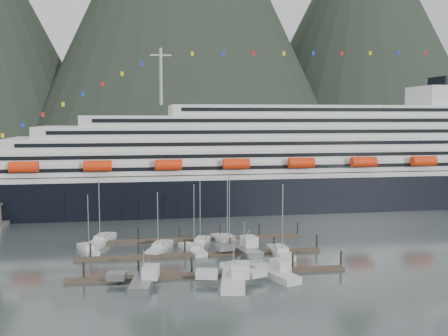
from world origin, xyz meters
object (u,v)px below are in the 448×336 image
(sailboat_e, at_px, (102,241))
(sailboat_g, at_px, (227,241))
(trawler_a, at_px, (143,279))
(sailboat_b, at_px, (192,250))
(sailboat_c, at_px, (160,248))
(cruise_ship, at_px, (296,166))
(sailboat_a, at_px, (88,250))
(sailboat_d, at_px, (226,241))
(trawler_b, at_px, (233,278))
(trawler_d, at_px, (275,273))
(sailboat_f, at_px, (201,243))
(sailboat_h, at_px, (281,253))
(trawler_e, at_px, (244,249))

(sailboat_e, relative_size, sailboat_g, 1.05)
(sailboat_e, relative_size, trawler_a, 1.31)
(sailboat_b, distance_m, sailboat_c, 6.82)
(cruise_ship, xyz_separation_m, sailboat_a, (-57.02, -45.40, -11.63))
(cruise_ship, relative_size, sailboat_d, 14.84)
(trawler_a, relative_size, trawler_b, 1.00)
(sailboat_a, xyz_separation_m, trawler_d, (32.68, -22.30, 0.41))
(sailboat_f, bearing_deg, trawler_b, -159.17)
(sailboat_c, bearing_deg, trawler_b, -135.57)
(sailboat_h, bearing_deg, sailboat_g, 35.34)
(sailboat_b, bearing_deg, sailboat_h, -123.46)
(sailboat_a, relative_size, trawler_a, 1.02)
(sailboat_f, distance_m, trawler_e, 10.90)
(trawler_d, bearing_deg, sailboat_d, -13.05)
(sailboat_f, height_order, trawler_a, sailboat_f)
(sailboat_a, xyz_separation_m, sailboat_d, (28.69, 2.90, 0.00))
(trawler_b, bearing_deg, trawler_a, 92.74)
(cruise_ship, xyz_separation_m, sailboat_g, (-28.20, -42.38, -11.61))
(sailboat_c, distance_m, trawler_b, 25.82)
(trawler_d, bearing_deg, sailboat_e, 23.60)
(sailboat_g, distance_m, trawler_a, 31.20)
(sailboat_c, xyz_separation_m, sailboat_g, (14.57, 4.09, 0.01))
(sailboat_e, distance_m, trawler_e, 31.42)
(trawler_e, bearing_deg, cruise_ship, -39.34)
(sailboat_b, bearing_deg, cruise_ship, -52.80)
(trawler_b, relative_size, trawler_d, 1.10)
(trawler_e, bearing_deg, sailboat_b, 63.67)
(trawler_b, bearing_deg, sailboat_g, 3.47)
(sailboat_h, bearing_deg, trawler_b, 140.50)
(sailboat_d, height_order, trawler_d, sailboat_d)
(sailboat_b, relative_size, sailboat_e, 0.91)
(sailboat_c, height_order, sailboat_g, sailboat_g)
(sailboat_h, bearing_deg, cruise_ship, -21.32)
(sailboat_b, distance_m, trawler_a, 21.50)
(sailboat_e, distance_m, sailboat_g, 26.97)
(trawler_a, height_order, trawler_b, trawler_b)
(cruise_ship, distance_m, sailboat_c, 64.21)
(sailboat_a, height_order, sailboat_e, sailboat_e)
(sailboat_b, relative_size, sailboat_h, 0.97)
(sailboat_h, distance_m, trawler_d, 14.54)
(sailboat_b, relative_size, sailboat_c, 1.12)
(trawler_b, bearing_deg, sailboat_b, 22.92)
(trawler_a, bearing_deg, sailboat_a, 34.62)
(sailboat_a, xyz_separation_m, trawler_a, (10.68, -22.36, 0.42))
(sailboat_a, bearing_deg, trawler_e, -119.53)
(cruise_ship, relative_size, trawler_d, 19.40)
(sailboat_b, height_order, sailboat_h, sailboat_h)
(cruise_ship, distance_m, sailboat_h, 58.57)
(sailboat_f, bearing_deg, sailboat_g, -62.89)
(cruise_ship, xyz_separation_m, sailboat_c, (-42.77, -46.47, -11.61))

